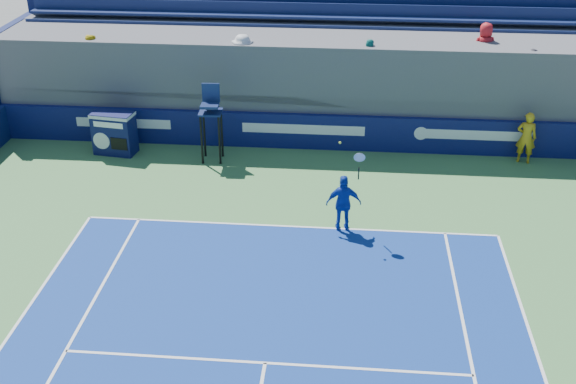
# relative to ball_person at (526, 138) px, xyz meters

# --- Properties ---
(ball_person) EXTENTS (0.68, 0.52, 1.68)m
(ball_person) POSITION_rel_ball_person_xyz_m (0.00, 0.00, 0.00)
(ball_person) COLOR gold
(ball_person) RESTS_ON apron
(back_hoarding) EXTENTS (20.40, 0.21, 1.20)m
(back_hoarding) POSITION_rel_ball_person_xyz_m (-7.02, 0.46, -0.25)
(back_hoarding) COLOR #0D124C
(back_hoarding) RESTS_ON ground
(match_clock) EXTENTS (1.41, 0.90, 1.40)m
(match_clock) POSITION_rel_ball_person_xyz_m (-13.08, -0.46, -0.11)
(match_clock) COLOR #0D1245
(match_clock) RESTS_ON ground
(umpire_chair) EXTENTS (0.73, 0.73, 2.48)m
(umpire_chair) POSITION_rel_ball_person_xyz_m (-9.84, -0.69, 0.68)
(umpire_chair) COLOR black
(umpire_chair) RESTS_ON ground
(tennis_player) EXTENTS (0.97, 0.46, 2.57)m
(tennis_player) POSITION_rel_ball_person_xyz_m (-5.60, -4.77, -0.05)
(tennis_player) COLOR #1436A9
(tennis_player) RESTS_ON apron
(stadium_seating) EXTENTS (21.00, 4.05, 4.40)m
(stadium_seating) POSITION_rel_ball_person_xyz_m (-7.03, 2.51, 0.99)
(stadium_seating) COLOR #4F4F54
(stadium_seating) RESTS_ON ground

